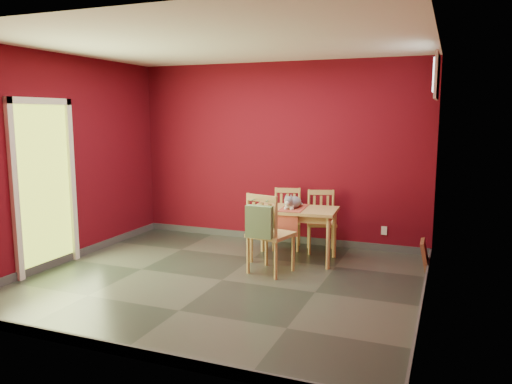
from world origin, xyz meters
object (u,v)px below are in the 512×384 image
at_px(chair_far_right, 321,221).
at_px(cat, 293,200).
at_px(chair_far_left, 287,218).
at_px(picture_frame, 425,255).
at_px(dining_table, 294,215).
at_px(chair_near, 269,233).
at_px(tote_bag, 259,222).

relative_size(chair_far_right, cat, 2.00).
bearing_deg(chair_far_right, chair_far_left, -179.41).
bearing_deg(chair_far_left, picture_frame, -10.24).
bearing_deg(picture_frame, dining_table, -172.56).
bearing_deg(chair_far_left, cat, -64.85).
bearing_deg(cat, chair_far_right, 76.23).
relative_size(chair_near, picture_frame, 2.71).
bearing_deg(chair_far_right, dining_table, -112.29).
relative_size(chair_far_right, tote_bag, 1.92).
height_order(chair_far_right, picture_frame, chair_far_right).
distance_m(chair_far_left, picture_frame, 1.99).
relative_size(chair_near, tote_bag, 2.22).
distance_m(dining_table, tote_bag, 0.90).
distance_m(dining_table, picture_frame, 1.73).
bearing_deg(cat, picture_frame, 17.38).
bearing_deg(picture_frame, chair_far_left, 169.76).
relative_size(dining_table, picture_frame, 3.19).
relative_size(dining_table, chair_far_right, 1.36).
distance_m(chair_far_right, picture_frame, 1.49).
xyz_separation_m(dining_table, chair_far_right, (0.23, 0.57, -0.17)).
distance_m(cat, picture_frame, 1.80).
bearing_deg(tote_bag, chair_far_right, 75.44).
height_order(chair_far_right, chair_near, chair_near).
height_order(dining_table, chair_far_left, chair_far_left).
bearing_deg(chair_far_left, chair_far_right, 0.59).
height_order(tote_bag, picture_frame, tote_bag).
relative_size(chair_far_left, picture_frame, 2.35).
height_order(dining_table, tote_bag, tote_bag).
bearing_deg(picture_frame, chair_far_right, 166.00).
height_order(chair_far_left, cat, cat).
distance_m(chair_far_right, chair_near, 1.28).
distance_m(tote_bag, cat, 0.92).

